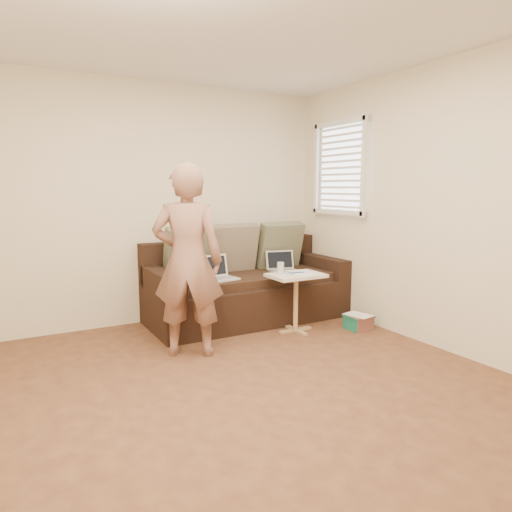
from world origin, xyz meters
The scene contains 17 objects.
floor centered at (0.00, 0.00, 0.00)m, with size 4.50×4.50×0.00m, color #4F2B1D.
ceiling centered at (0.00, 0.00, 2.60)m, with size 4.50×4.50×0.00m, color white.
wall_back centered at (0.00, 2.25, 1.30)m, with size 4.00×4.00×0.00m, color beige.
wall_right centered at (2.00, 0.00, 1.30)m, with size 4.50×4.50×0.00m, color beige.
window_blinds centered at (1.95, 1.50, 1.70)m, with size 0.12×0.88×1.08m, color white, non-canonical shape.
sofa centered at (0.90, 1.77, 0.42)m, with size 2.20×0.95×0.85m, color black, non-canonical shape.
pillow_left centered at (0.30, 1.97, 0.79)m, with size 0.55×0.14×0.55m, color #565A42, non-canonical shape.
pillow_mid centered at (0.85, 2.01, 0.79)m, with size 0.55×0.14×0.55m, color #6C5E4D, non-canonical shape.
pillow_right centered at (1.45, 1.97, 0.79)m, with size 0.55×0.14×0.55m, color #565A42, non-canonical shape.
laptop_silver centered at (1.33, 1.68, 0.52)m, with size 0.33×0.24×0.22m, color #B7BABC, non-canonical shape.
laptop_white centered at (0.50, 1.63, 0.52)m, with size 0.35×0.26×0.26m, color white, non-canonical shape.
person centered at (-0.08, 1.05, 0.85)m, with size 0.62×0.42×1.69m, color #8A534B.
side_table centered at (1.13, 1.15, 0.30)m, with size 0.55×0.38×0.60m, color silver, non-canonical shape.
drinking_glass centered at (1.00, 1.23, 0.66)m, with size 0.07×0.07×0.12m, color silver, non-canonical shape.
scissors centered at (1.14, 1.17, 0.61)m, with size 0.18×0.10×0.02m, color silver, non-canonical shape.
paper_on_table centered at (1.21, 1.19, 0.61)m, with size 0.21×0.30×0.00m, color white, non-canonical shape.
striped_box centered at (1.74, 0.88, 0.08)m, with size 0.25×0.25×0.16m, color red, non-canonical shape.
Camera 1 is at (-1.51, -2.74, 1.48)m, focal length 32.69 mm.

